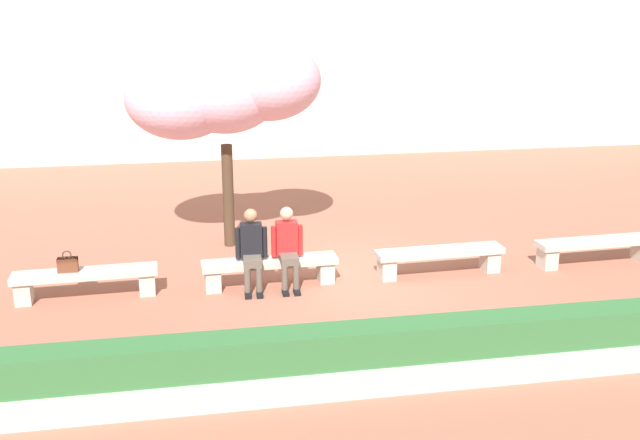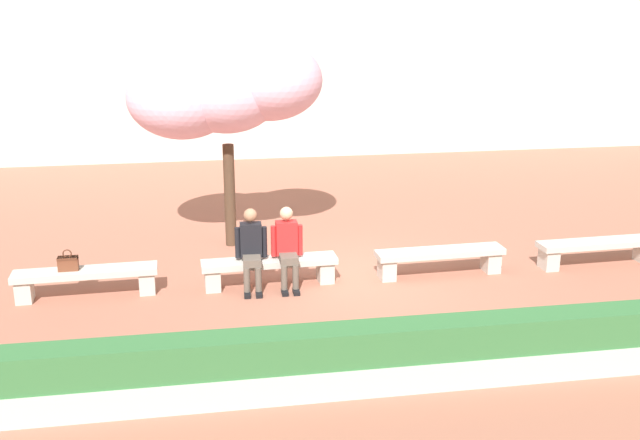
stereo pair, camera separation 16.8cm
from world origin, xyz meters
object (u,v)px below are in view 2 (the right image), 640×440
stone_bench_west_end (86,278)px  cherry_tree_main (225,90)px  person_seated_right (287,244)px  handbag (68,262)px  stone_bench_center (440,257)px  stone_bench_near_east (598,248)px  person_seated_left (251,246)px  stone_bench_near_west (270,267)px

stone_bench_west_end → cherry_tree_main: bearing=43.8°
person_seated_right → handbag: size_ratio=3.81×
stone_bench_center → person_seated_right: (-2.56, -0.05, 0.38)m
stone_bench_west_end → stone_bench_center: same height
stone_bench_near_east → stone_bench_west_end: bearing=180.0°
stone_bench_center → cherry_tree_main: size_ratio=0.58×
stone_bench_west_end → person_seated_right: person_seated_right is taller
stone_bench_center → cherry_tree_main: (-3.36, 2.24, 2.56)m
stone_bench_center → person_seated_right: person_seated_right is taller
person_seated_left → handbag: size_ratio=3.81×
stone_bench_near_west → person_seated_left: (-0.29, -0.05, 0.38)m
stone_bench_west_end → handbag: size_ratio=6.44×
stone_bench_center → stone_bench_near_east: bearing=0.0°
stone_bench_near_west → stone_bench_center: 2.85m
cherry_tree_main → stone_bench_near_east: bearing=-19.8°
stone_bench_west_end → stone_bench_near_west: same height
person_seated_left → handbag: person_seated_left is taller
person_seated_left → stone_bench_near_east: bearing=0.5°
stone_bench_near_west → person_seated_left: person_seated_left is taller
person_seated_right → cherry_tree_main: (-0.80, 2.29, 2.18)m
stone_bench_west_end → person_seated_left: person_seated_left is taller
stone_bench_near_west → stone_bench_near_east: (5.69, 0.00, 0.00)m
stone_bench_near_west → stone_bench_near_east: size_ratio=1.00×
stone_bench_near_east → person_seated_right: (-5.41, -0.05, 0.38)m
stone_bench_west_end → stone_bench_near_west: 2.85m
stone_bench_west_end → stone_bench_center: bearing=0.0°
handbag → person_seated_left: bearing=-1.2°
stone_bench_near_west → stone_bench_center: bearing=0.0°
stone_bench_near_west → handbag: (-3.09, 0.00, 0.27)m
stone_bench_near_east → cherry_tree_main: 7.08m
stone_bench_center → cherry_tree_main: cherry_tree_main is taller
stone_bench_near_west → person_seated_right: bearing=-10.7°
cherry_tree_main → handbag: bearing=-139.1°
handbag → stone_bench_west_end: bearing=-0.7°
stone_bench_west_end → stone_bench_near_east: same height
stone_bench_center → handbag: size_ratio=6.44×
stone_bench_near_west → person_seated_right: person_seated_right is taller
stone_bench_near_east → handbag: handbag is taller
person_seated_right → handbag: bearing=179.0°
stone_bench_near_west → handbag: 3.10m
cherry_tree_main → stone_bench_west_end: bearing=-136.2°
stone_bench_near_east → cherry_tree_main: size_ratio=0.58×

